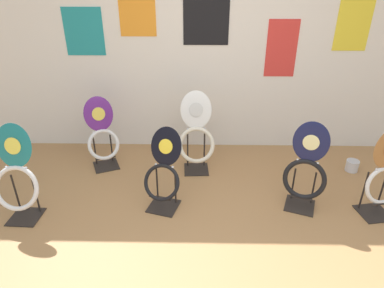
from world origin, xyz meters
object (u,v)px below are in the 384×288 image
(toilet_seat_display_white_plain, at_px, (196,135))
(paint_can, at_px, (352,165))
(toilet_seat_display_navy_moon, at_px, (306,172))
(toilet_seat_display_purple_note, at_px, (102,135))
(toilet_seat_display_teal_sax, at_px, (16,179))
(toilet_seat_display_jazz_black, at_px, (163,174))

(toilet_seat_display_white_plain, relative_size, paint_can, 6.18)
(toilet_seat_display_navy_moon, distance_m, toilet_seat_display_purple_note, 2.27)
(toilet_seat_display_navy_moon, relative_size, toilet_seat_display_white_plain, 1.00)
(toilet_seat_display_purple_note, distance_m, paint_can, 2.94)
(toilet_seat_display_navy_moon, distance_m, paint_can, 1.09)
(toilet_seat_display_white_plain, relative_size, toilet_seat_display_teal_sax, 0.98)
(toilet_seat_display_jazz_black, bearing_deg, toilet_seat_display_purple_note, 135.64)
(toilet_seat_display_navy_moon, relative_size, toilet_seat_display_jazz_black, 1.14)
(paint_can, bearing_deg, toilet_seat_display_navy_moon, -138.65)
(toilet_seat_display_teal_sax, distance_m, paint_can, 3.58)
(toilet_seat_display_jazz_black, relative_size, toilet_seat_display_teal_sax, 0.86)
(toilet_seat_display_jazz_black, height_order, toilet_seat_display_teal_sax, toilet_seat_display_teal_sax)
(toilet_seat_display_teal_sax, bearing_deg, toilet_seat_display_purple_note, 61.14)
(toilet_seat_display_white_plain, bearing_deg, toilet_seat_display_jazz_black, -113.73)
(toilet_seat_display_white_plain, xyz_separation_m, toilet_seat_display_teal_sax, (-1.63, -0.91, -0.01))
(toilet_seat_display_teal_sax, bearing_deg, paint_can, 14.52)
(toilet_seat_display_jazz_black, distance_m, paint_can, 2.27)
(toilet_seat_display_jazz_black, bearing_deg, paint_can, 17.96)
(toilet_seat_display_teal_sax, height_order, paint_can, toilet_seat_display_teal_sax)
(toilet_seat_display_navy_moon, bearing_deg, toilet_seat_display_jazz_black, -179.78)
(toilet_seat_display_navy_moon, distance_m, toilet_seat_display_teal_sax, 2.68)
(toilet_seat_display_white_plain, bearing_deg, toilet_seat_display_purple_note, 177.12)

